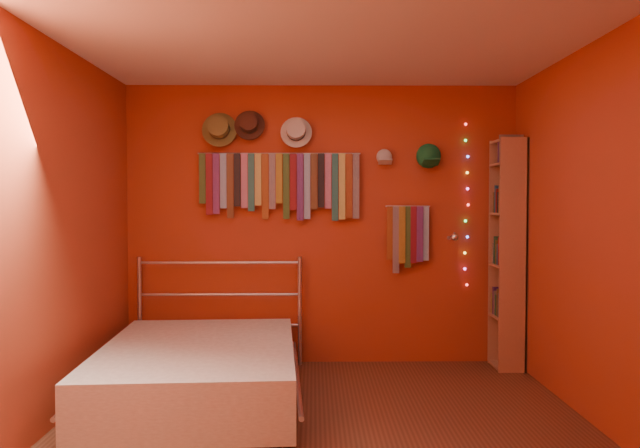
{
  "coord_description": "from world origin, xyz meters",
  "views": [
    {
      "loc": [
        -0.07,
        -3.87,
        1.45
      ],
      "look_at": [
        -0.02,
        0.9,
        1.29
      ],
      "focal_mm": 35.0,
      "sensor_mm": 36.0,
      "label": 1
    }
  ],
  "objects_px": {
    "tie_rack": "(281,182)",
    "reading_lamp": "(454,237)",
    "bed": "(199,370)",
    "bookshelf": "(512,252)"
  },
  "relations": [
    {
      "from": "tie_rack",
      "to": "reading_lamp",
      "type": "distance_m",
      "value": 1.6
    },
    {
      "from": "reading_lamp",
      "to": "bed",
      "type": "xyz_separation_m",
      "value": [
        -2.06,
        -0.9,
        -0.92
      ]
    },
    {
      "from": "tie_rack",
      "to": "bookshelf",
      "type": "xyz_separation_m",
      "value": [
        2.02,
        -0.16,
        -0.62
      ]
    },
    {
      "from": "reading_lamp",
      "to": "bed",
      "type": "height_order",
      "value": "reading_lamp"
    },
    {
      "from": "reading_lamp",
      "to": "tie_rack",
      "type": "bearing_deg",
      "value": 174.38
    },
    {
      "from": "tie_rack",
      "to": "bed",
      "type": "xyz_separation_m",
      "value": [
        -0.54,
        -1.05,
        -1.41
      ]
    },
    {
      "from": "tie_rack",
      "to": "reading_lamp",
      "type": "bearing_deg",
      "value": -5.62
    },
    {
      "from": "tie_rack",
      "to": "bed",
      "type": "relative_size",
      "value": 0.71
    },
    {
      "from": "tie_rack",
      "to": "bookshelf",
      "type": "distance_m",
      "value": 2.12
    },
    {
      "from": "reading_lamp",
      "to": "bookshelf",
      "type": "distance_m",
      "value": 0.52
    }
  ]
}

